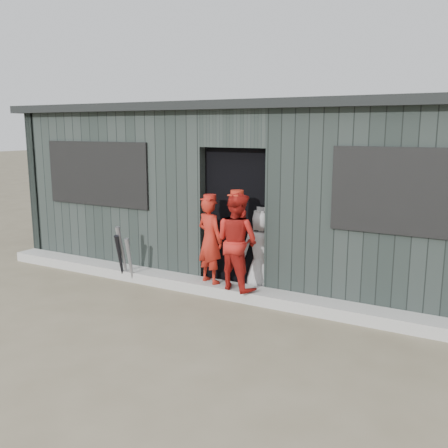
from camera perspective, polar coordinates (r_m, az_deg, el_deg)
The scene contains 9 objects.
ground at distance 5.51m, azimuth -9.44°, elevation -13.43°, with size 80.00×80.00×0.00m, color brown.
curb at distance 6.89m, azimuth 0.08°, elevation -7.55°, with size 8.00×0.36×0.15m, color #A2A29D.
bat_left at distance 7.52m, azimuth -11.50°, elevation -3.38°, with size 0.07×0.07×0.86m, color gray.
bat_mid at distance 7.44m, azimuth -10.71°, elevation -4.13°, with size 0.07×0.07×0.70m, color gray.
bat_right at distance 7.52m, azimuth -11.80°, elevation -3.83°, with size 0.07×0.07×0.77m, color black.
player_red_left at distance 6.83m, azimuth -1.60°, elevation -1.83°, with size 0.44×0.29×1.20m, color #A92014.
player_red_right at distance 6.55m, azimuth 1.48°, elevation -1.97°, with size 0.63×0.49×1.29m, color #AD1A15.
player_grey_back at distance 6.90m, azimuth 4.38°, elevation -3.06°, with size 0.58×0.38×1.19m, color #ABABAB.
dugout at distance 8.11m, azimuth 5.90°, elevation 3.99°, with size 8.30×3.30×2.62m.
Camera 1 is at (3.18, -3.89, 2.26)m, focal length 40.00 mm.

